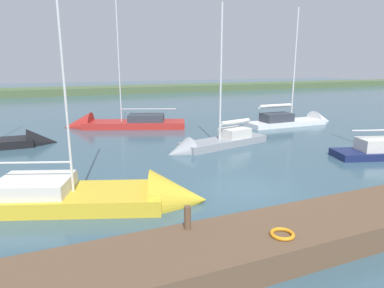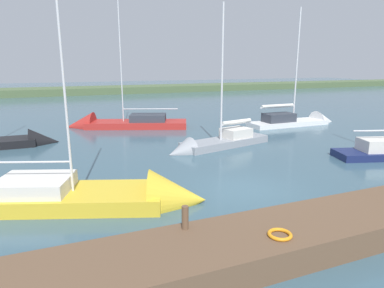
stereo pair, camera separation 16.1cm
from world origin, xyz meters
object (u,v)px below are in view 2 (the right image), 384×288
at_px(mooring_post_near, 185,218).
at_px(sailboat_near_dock, 300,123).
at_px(sailboat_inner_slip, 214,145).
at_px(sailboat_outer_mooring, 101,200).
at_px(life_ring_buoy, 280,234).
at_px(sailboat_far_left, 117,126).

xyz_separation_m(mooring_post_near, sailboat_near_dock, (-17.38, -16.04, -0.97)).
relative_size(sailboat_inner_slip, sailboat_outer_mooring, 0.84).
relative_size(life_ring_buoy, sailboat_inner_slip, 0.07).
relative_size(sailboat_outer_mooring, sailboat_far_left, 0.92).
distance_m(sailboat_outer_mooring, sailboat_near_dock, 22.34).
height_order(sailboat_inner_slip, sailboat_outer_mooring, sailboat_outer_mooring).
height_order(mooring_post_near, sailboat_inner_slip, sailboat_inner_slip).
bearing_deg(sailboat_outer_mooring, mooring_post_near, -48.76).
distance_m(mooring_post_near, sailboat_outer_mooring, 4.89).
bearing_deg(sailboat_near_dock, sailboat_far_left, 162.36).
bearing_deg(mooring_post_near, sailboat_far_left, -94.68).
height_order(sailboat_inner_slip, sailboat_near_dock, sailboat_near_dock).
height_order(mooring_post_near, sailboat_outer_mooring, sailboat_outer_mooring).
bearing_deg(life_ring_buoy, mooring_post_near, -31.73).
height_order(mooring_post_near, life_ring_buoy, mooring_post_near).
height_order(life_ring_buoy, sailboat_near_dock, sailboat_near_dock).
bearing_deg(sailboat_near_dock, life_ring_buoy, -132.01).
bearing_deg(life_ring_buoy, sailboat_near_dock, -131.13).
height_order(sailboat_far_left, sailboat_near_dock, sailboat_far_left).
bearing_deg(sailboat_inner_slip, mooring_post_near, 47.12).
bearing_deg(sailboat_near_dock, mooring_post_near, -138.17).
relative_size(mooring_post_near, sailboat_outer_mooring, 0.06).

